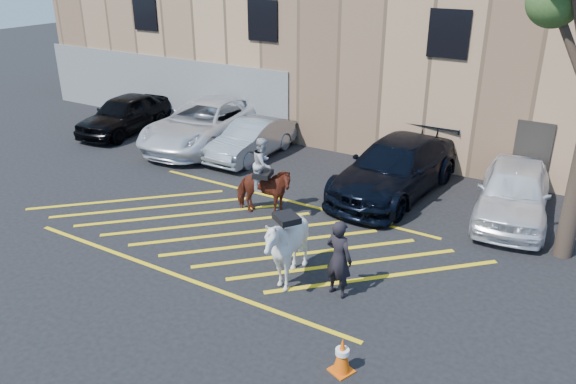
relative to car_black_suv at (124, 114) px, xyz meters
The scene contains 12 objects.
ground 10.57m from the car_black_suv, 26.34° to the right, with size 90.00×90.00×0.00m, color black.
car_black_suv is the anchor object (origin of this frame).
car_white_pickup 3.94m from the car_black_suv, ahead, with size 2.84×6.17×1.71m, color white.
car_silver_sedan 6.26m from the car_black_suv, ahead, with size 1.44×4.13×1.36m, color #9AA2A8.
car_blue_suv 11.96m from the car_black_suv, ahead, with size 2.33×5.74×1.67m, color black.
car_white_suv 15.45m from the car_black_suv, ahead, with size 1.87×4.66×1.59m, color white.
handler 14.41m from the car_black_suv, 25.47° to the right, with size 0.66×0.43×1.80m, color black.
warehouse 12.28m from the car_black_suv, 37.79° to the left, with size 32.42×10.20×7.30m.
hatching_zone 10.70m from the car_black_suv, 27.79° to the right, with size 12.60×5.12×0.01m.
mounted_bay 10.04m from the car_black_suv, 21.34° to the right, with size 1.88×1.21×2.30m.
saddled_white 13.45m from the car_black_suv, 28.48° to the right, with size 2.17×2.23×1.86m.
traffic_cone 16.50m from the car_black_suv, 30.60° to the right, with size 0.49×0.49×0.73m.
Camera 1 is at (8.11, -11.07, 6.99)m, focal length 35.00 mm.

